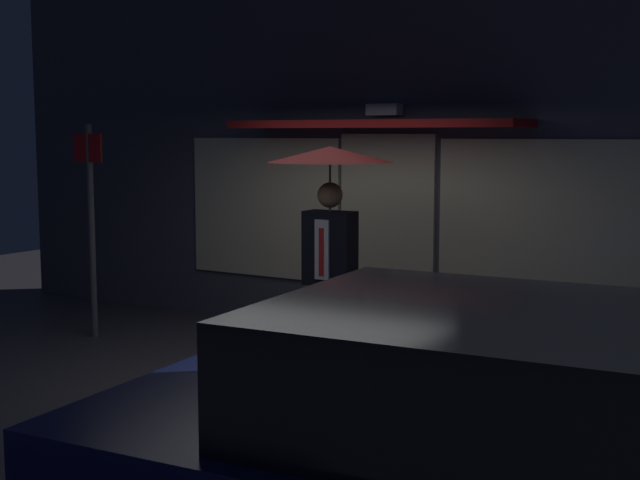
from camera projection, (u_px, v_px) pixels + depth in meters
ground_plane at (271, 388)px, 7.64m from camera, size 18.00×18.00×0.00m
building_facade at (394, 146)px, 9.37m from camera, size 10.88×1.00×4.18m
person_with_umbrella at (330, 201)px, 7.88m from camera, size 1.13×1.13×2.09m
street_sign_post at (91, 217)px, 9.43m from camera, size 0.40×0.07×2.30m
sidewalk_bollard at (505, 336)px, 8.22m from camera, size 0.23×0.23×0.63m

